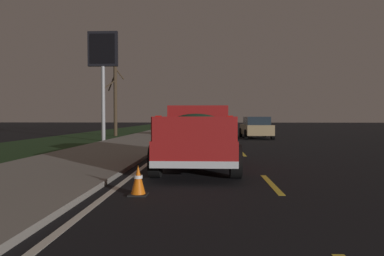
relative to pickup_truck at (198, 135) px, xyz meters
name	(u,v)px	position (x,y,z in m)	size (l,w,h in m)	color
ground	(227,137)	(16.61, -1.75, -0.98)	(144.00, 144.00, 0.00)	black
sidewalk_shoulder	(153,136)	(16.61, 3.95, -0.92)	(108.00, 4.00, 0.12)	gray
grass_verge	(89,137)	(16.61, 8.95, -0.98)	(108.00, 6.00, 0.01)	#1E3819
lane_markings	(195,135)	(18.95, 0.76, -0.98)	(109.18, 3.54, 0.01)	yellow
pickup_truck	(198,135)	(0.00, 0.00, 0.00)	(5.42, 2.28, 1.87)	maroon
sedan_silver	(202,127)	(16.18, 0.18, -0.20)	(4.41, 2.04, 1.54)	#B2B5BA
sedan_tan	(256,127)	(14.93, -3.74, -0.20)	(4.44, 2.10, 1.54)	#9E845B
gas_price_sign	(103,59)	(11.76, 6.36, 4.24)	(0.27, 1.90, 6.94)	#99999E
bare_tree_far	(115,98)	(17.63, 7.13, 2.09)	(1.30, 1.53, 5.89)	#423323
traffic_cone_near	(138,181)	(-3.86, 1.04, -0.70)	(0.36, 0.36, 0.58)	black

